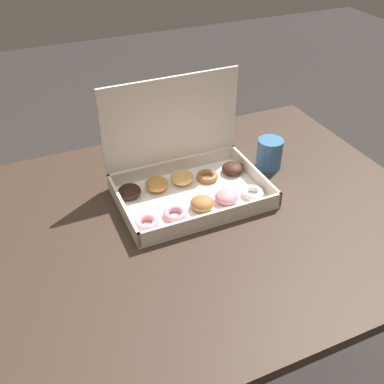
{
  "coord_description": "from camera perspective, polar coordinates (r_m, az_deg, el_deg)",
  "views": [
    {
      "loc": [
        -0.38,
        -0.83,
        1.51
      ],
      "look_at": [
        0.02,
        0.08,
        0.79
      ],
      "focal_mm": 42.0,
      "sensor_mm": 36.0,
      "label": 1
    }
  ],
  "objects": [
    {
      "name": "ground_plane",
      "position": [
        1.76,
        0.45,
        -22.75
      ],
      "size": [
        8.0,
        8.0,
        0.0
      ],
      "primitive_type": "plane",
      "color": "#2D2826"
    },
    {
      "name": "dining_table",
      "position": [
        1.24,
        0.59,
        -6.52
      ],
      "size": [
        1.22,
        0.92,
        0.77
      ],
      "color": "#38281E",
      "rests_on": "ground_plane"
    },
    {
      "name": "donut_box",
      "position": [
        1.23,
        -0.85,
        2.44
      ],
      "size": [
        0.4,
        0.28,
        0.3
      ],
      "color": "white",
      "rests_on": "dining_table"
    },
    {
      "name": "coffee_mug",
      "position": [
        1.36,
        9.82,
        4.9
      ],
      "size": [
        0.08,
        0.08,
        0.09
      ],
      "color": "teal",
      "rests_on": "dining_table"
    }
  ]
}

